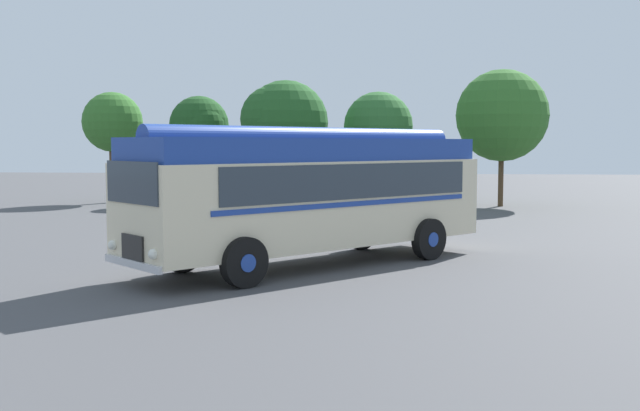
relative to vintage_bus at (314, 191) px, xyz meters
The scene contains 9 objects.
ground_plane 2.14m from the vintage_bus, 160.96° to the left, with size 120.00×120.00×0.00m, color #474749.
vintage_bus is the anchor object (origin of this frame).
car_near_left 13.59m from the vintage_bus, 96.49° to the left, with size 2.04×4.24×1.66m.
car_mid_left 13.20m from the vintage_bus, 84.77° to the left, with size 2.01×4.23×1.66m.
tree_far_left 23.36m from the vintage_bus, 122.65° to the left, with size 3.14×3.14×5.81m.
tree_left_of_centre 20.90m from the vintage_bus, 112.10° to the left, with size 3.07×3.12×5.57m.
tree_centre 18.47m from the vintage_bus, 100.68° to the left, with size 4.31×4.21×6.23m.
tree_right_of_centre 19.50m from the vintage_bus, 86.35° to the left, with size 3.49×3.49×5.73m.
tree_far_right 20.51m from the vintage_bus, 68.44° to the left, with size 4.52×4.52×6.75m.
Camera 1 is at (2.80, -19.02, 3.05)m, focal length 42.00 mm.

